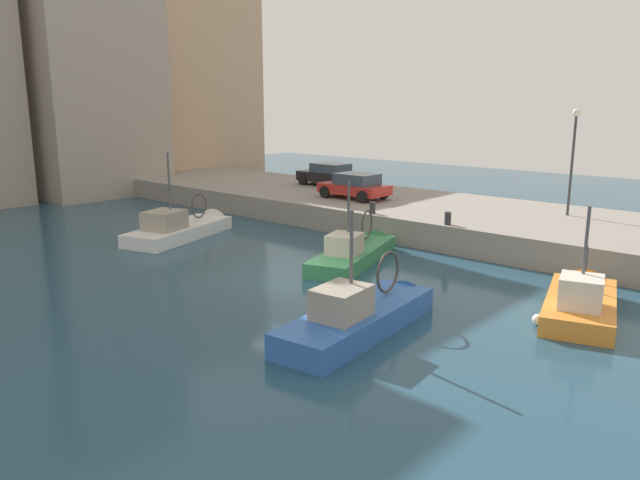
# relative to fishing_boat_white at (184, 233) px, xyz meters

# --- Properties ---
(water_surface) EXTENTS (80.00, 80.00, 0.00)m
(water_surface) POSITION_rel_fishing_boat_white_xyz_m (-1.75, -9.07, -0.14)
(water_surface) COLOR navy
(water_surface) RESTS_ON ground
(quay_wall) EXTENTS (9.00, 56.00, 1.20)m
(quay_wall) POSITION_rel_fishing_boat_white_xyz_m (9.75, -9.07, 0.46)
(quay_wall) COLOR gray
(quay_wall) RESTS_ON ground
(fishing_boat_white) EXTENTS (7.04, 3.92, 5.01)m
(fishing_boat_white) POSITION_rel_fishing_boat_white_xyz_m (0.00, 0.00, 0.00)
(fishing_boat_white) COLOR white
(fishing_boat_white) RESTS_ON ground
(fishing_boat_orange) EXTENTS (5.93, 3.34, 4.33)m
(fishing_boat_orange) POSITION_rel_fishing_boat_white_xyz_m (1.64, -18.08, -0.02)
(fishing_boat_orange) COLOR orange
(fishing_boat_orange) RESTS_ON ground
(fishing_boat_blue) EXTENTS (6.86, 2.39, 4.35)m
(fishing_boat_blue) POSITION_rel_fishing_boat_white_xyz_m (-3.98, -13.97, -0.01)
(fishing_boat_blue) COLOR #2D60B7
(fishing_boat_blue) RESTS_ON ground
(fishing_boat_green) EXTENTS (6.87, 3.60, 4.17)m
(fishing_boat_green) POSITION_rel_fishing_boat_white_xyz_m (1.89, -9.04, -0.03)
(fishing_boat_green) COLOR #388951
(fishing_boat_green) RESTS_ON ground
(parked_car_red) EXTENTS (2.07, 3.82, 1.37)m
(parked_car_red) POSITION_rel_fishing_boat_white_xyz_m (8.61, -3.64, 1.76)
(parked_car_red) COLOR red
(parked_car_red) RESTS_ON quay_wall
(parked_car_black) EXTENTS (2.03, 4.01, 1.40)m
(parked_car_black) POSITION_rel_fishing_boat_white_xyz_m (11.53, 0.77, 1.78)
(parked_car_black) COLOR black
(parked_car_black) RESTS_ON quay_wall
(mooring_bollard_south) EXTENTS (0.28, 0.28, 0.55)m
(mooring_bollard_south) POSITION_rel_fishing_boat_white_xyz_m (5.60, -11.07, 1.34)
(mooring_bollard_south) COLOR #2D2D33
(mooring_bollard_south) RESTS_ON quay_wall
(mooring_bollard_mid) EXTENTS (0.28, 0.28, 0.55)m
(mooring_bollard_mid) POSITION_rel_fishing_boat_white_xyz_m (5.60, -7.07, 1.34)
(mooring_bollard_mid) COLOR #2D2D33
(mooring_bollard_mid) RESTS_ON quay_wall
(quay_streetlamp) EXTENTS (0.36, 0.36, 4.83)m
(quay_streetlamp) POSITION_rel_fishing_boat_white_xyz_m (11.25, -14.07, 4.32)
(quay_streetlamp) COLOR #38383D
(quay_streetlamp) RESTS_ON quay_wall
(waterfront_building_west) EXTENTS (9.74, 9.05, 15.39)m
(waterfront_building_west) POSITION_rel_fishing_boat_white_xyz_m (14.63, 19.17, 7.58)
(waterfront_building_west) COLOR tan
(waterfront_building_west) RESTS_ON ground
(waterfront_building_west_mid) EXTENTS (8.72, 8.60, 19.14)m
(waterfront_building_west_mid) POSITION_rel_fishing_boat_white_xyz_m (4.34, 16.84, 9.45)
(waterfront_building_west_mid) COLOR #A39384
(waterfront_building_west_mid) RESTS_ON ground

